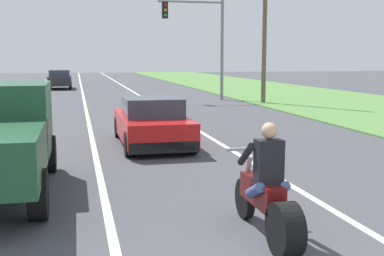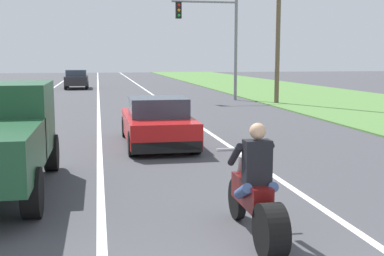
{
  "view_description": "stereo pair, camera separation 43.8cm",
  "coord_description": "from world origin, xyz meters",
  "px_view_note": "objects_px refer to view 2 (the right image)",
  "views": [
    {
      "loc": [
        -2.22,
        -3.79,
        2.48
      ],
      "look_at": [
        0.14,
        6.41,
        1.0
      ],
      "focal_mm": 46.88,
      "sensor_mm": 36.0,
      "label": 1
    },
    {
      "loc": [
        -1.8,
        -3.88,
        2.48
      ],
      "look_at": [
        0.14,
        6.41,
        1.0
      ],
      "focal_mm": 46.88,
      "sensor_mm": 36.0,
      "label": 2
    }
  ],
  "objects_px": {
    "motorcycle_with_rider": "(256,198)",
    "sports_car_red": "(157,123)",
    "traffic_light_mast_near": "(217,32)",
    "distant_car_far_ahead": "(77,79)"
  },
  "relations": [
    {
      "from": "traffic_light_mast_near",
      "to": "distant_car_far_ahead",
      "type": "relative_size",
      "value": 1.5
    },
    {
      "from": "sports_car_red",
      "to": "distant_car_far_ahead",
      "type": "bearing_deg",
      "value": 96.93
    },
    {
      "from": "motorcycle_with_rider",
      "to": "traffic_light_mast_near",
      "type": "relative_size",
      "value": 0.37
    },
    {
      "from": "sports_car_red",
      "to": "traffic_light_mast_near",
      "type": "bearing_deg",
      "value": 70.28
    },
    {
      "from": "motorcycle_with_rider",
      "to": "sports_car_red",
      "type": "xyz_separation_m",
      "value": [
        -0.43,
        7.76,
        0.04
      ]
    },
    {
      "from": "motorcycle_with_rider",
      "to": "distant_car_far_ahead",
      "type": "xyz_separation_m",
      "value": [
        -3.74,
        34.99,
        0.18
      ]
    },
    {
      "from": "motorcycle_with_rider",
      "to": "traffic_light_mast_near",
      "type": "distance_m",
      "value": 22.86
    },
    {
      "from": "sports_car_red",
      "to": "distant_car_far_ahead",
      "type": "xyz_separation_m",
      "value": [
        -3.31,
        27.23,
        0.14
      ]
    },
    {
      "from": "motorcycle_with_rider",
      "to": "sports_car_red",
      "type": "height_order",
      "value": "motorcycle_with_rider"
    },
    {
      "from": "motorcycle_with_rider",
      "to": "traffic_light_mast_near",
      "type": "height_order",
      "value": "traffic_light_mast_near"
    }
  ]
}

